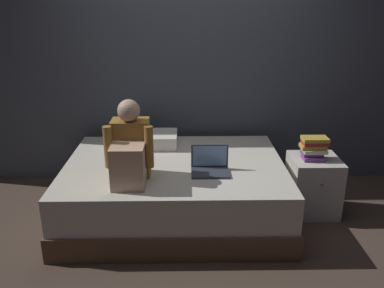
{
  "coord_description": "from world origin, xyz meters",
  "views": [
    {
      "loc": [
        -0.1,
        -3.07,
        1.94
      ],
      "look_at": [
        -0.05,
        0.1,
        0.78
      ],
      "focal_mm": 37.72,
      "sensor_mm": 36.0,
      "label": 1
    }
  ],
  "objects_px": {
    "pillow": "(149,139)",
    "bed": "(175,189)",
    "nightstand": "(313,185)",
    "person_sitting": "(130,151)",
    "laptop": "(210,166)",
    "book_stack": "(314,148)"
  },
  "relations": [
    {
      "from": "laptop",
      "to": "pillow",
      "type": "bearing_deg",
      "value": 131.07
    },
    {
      "from": "person_sitting",
      "to": "pillow",
      "type": "height_order",
      "value": "person_sitting"
    },
    {
      "from": "nightstand",
      "to": "book_stack",
      "type": "bearing_deg",
      "value": -156.09
    },
    {
      "from": "person_sitting",
      "to": "laptop",
      "type": "xyz_separation_m",
      "value": [
        0.65,
        0.14,
        -0.2
      ]
    },
    {
      "from": "person_sitting",
      "to": "book_stack",
      "type": "xyz_separation_m",
      "value": [
        1.61,
        0.38,
        -0.13
      ]
    },
    {
      "from": "bed",
      "to": "book_stack",
      "type": "distance_m",
      "value": 1.32
    },
    {
      "from": "nightstand",
      "to": "bed",
      "type": "bearing_deg",
      "value": -177.66
    },
    {
      "from": "nightstand",
      "to": "book_stack",
      "type": "height_order",
      "value": "book_stack"
    },
    {
      "from": "person_sitting",
      "to": "laptop",
      "type": "distance_m",
      "value": 0.7
    },
    {
      "from": "person_sitting",
      "to": "book_stack",
      "type": "distance_m",
      "value": 1.66
    },
    {
      "from": "nightstand",
      "to": "person_sitting",
      "type": "distance_m",
      "value": 1.77
    },
    {
      "from": "laptop",
      "to": "bed",
      "type": "bearing_deg",
      "value": 145.75
    },
    {
      "from": "bed",
      "to": "book_stack",
      "type": "height_order",
      "value": "book_stack"
    },
    {
      "from": "bed",
      "to": "laptop",
      "type": "height_order",
      "value": "laptop"
    },
    {
      "from": "book_stack",
      "to": "laptop",
      "type": "bearing_deg",
      "value": -165.58
    },
    {
      "from": "nightstand",
      "to": "laptop",
      "type": "bearing_deg",
      "value": -165.22
    },
    {
      "from": "pillow",
      "to": "bed",
      "type": "bearing_deg",
      "value": -59.28
    },
    {
      "from": "nightstand",
      "to": "book_stack",
      "type": "relative_size",
      "value": 2.28
    },
    {
      "from": "laptop",
      "to": "book_stack",
      "type": "bearing_deg",
      "value": 14.42
    },
    {
      "from": "person_sitting",
      "to": "pillow",
      "type": "xyz_separation_m",
      "value": [
        0.08,
        0.8,
        -0.19
      ]
    },
    {
      "from": "bed",
      "to": "person_sitting",
      "type": "relative_size",
      "value": 3.05
    },
    {
      "from": "laptop",
      "to": "pillow",
      "type": "xyz_separation_m",
      "value": [
        -0.57,
        0.66,
        0.01
      ]
    }
  ]
}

